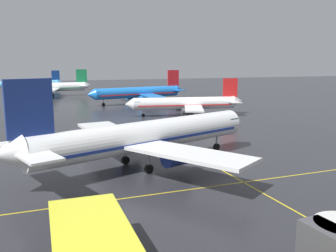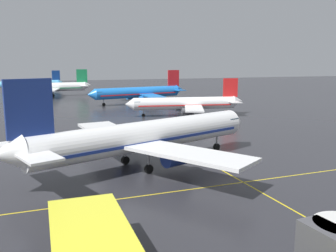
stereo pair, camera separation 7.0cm
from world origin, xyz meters
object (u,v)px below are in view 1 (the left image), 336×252
airliner_third_row (186,103)px  airliner_far_right_stand (49,87)px  airliner_distant_taxiway (31,84)px  airliner_second_row (146,136)px  airliner_far_left_stand (139,92)px

airliner_third_row → airliner_far_right_stand: airliner_far_right_stand is taller
airliner_third_row → airliner_distant_taxiway: bearing=109.2°
airliner_second_row → airliner_third_row: (24.54, 42.15, -0.87)m
airliner_far_left_stand → airliner_distant_taxiway: (-35.13, 78.12, -0.49)m
airliner_second_row → airliner_far_right_stand: bearing=93.6°
airliner_far_left_stand → airliner_distant_taxiway: airliner_far_left_stand is taller
airliner_second_row → airliner_far_right_stand: airliner_second_row is taller
airliner_second_row → airliner_third_row: bearing=59.8°
airliner_far_right_stand → airliner_distant_taxiway: 37.68m
airliner_far_right_stand → airliner_third_row: bearing=-66.8°
airliner_second_row → airliner_distant_taxiway: 153.83m
airliner_second_row → airliner_far_left_stand: bearing=74.4°
airliner_second_row → airliner_distant_taxiway: airliner_second_row is taller
airliner_second_row → airliner_third_row: size_ratio=1.22×
airliner_second_row → airliner_far_left_stand: 77.93m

